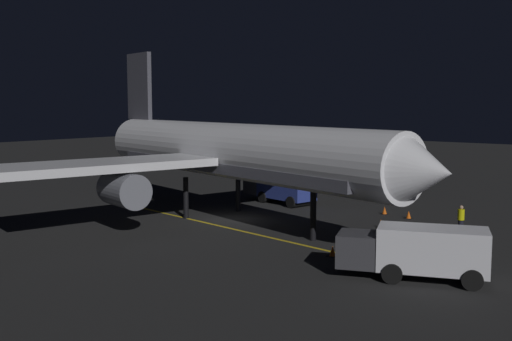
# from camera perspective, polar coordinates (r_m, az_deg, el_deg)

# --- Properties ---
(ground_plane) EXTENTS (180.00, 180.00, 0.20)m
(ground_plane) POSITION_cam_1_polar(r_m,az_deg,el_deg) (40.88, -2.19, -4.83)
(ground_plane) COLOR black
(apron_guide_stripe) EXTENTS (3.63, 24.56, 0.01)m
(apron_guide_stripe) POSITION_cam_1_polar(r_m,az_deg,el_deg) (36.41, -0.08, -6.05)
(apron_guide_stripe) COLOR gold
(apron_guide_stripe) RESTS_ON ground_plane
(airliner) EXTENTS (30.65, 34.84, 11.99)m
(airliner) POSITION_cam_1_polar(r_m,az_deg,el_deg) (40.72, -2.71, 1.66)
(airliner) COLOR white
(airliner) RESTS_ON ground_plane
(baggage_truck) EXTENTS (4.36, 6.81, 2.38)m
(baggage_truck) POSITION_cam_1_polar(r_m,az_deg,el_deg) (27.96, 15.09, -7.48)
(baggage_truck) COLOR silver
(baggage_truck) RESTS_ON ground_plane
(catering_truck) EXTENTS (3.33, 6.79, 2.38)m
(catering_truck) POSITION_cam_1_polar(r_m,az_deg,el_deg) (47.49, 2.37, -1.60)
(catering_truck) COLOR navy
(catering_truck) RESTS_ON ground_plane
(ground_crew_worker) EXTENTS (0.40, 0.40, 1.74)m
(ground_crew_worker) POSITION_cam_1_polar(r_m,az_deg,el_deg) (38.38, 18.85, -4.41)
(ground_crew_worker) COLOR black
(ground_crew_worker) RESTS_ON ground_plane
(traffic_cone_near_left) EXTENTS (0.50, 0.50, 0.55)m
(traffic_cone_near_left) POSITION_cam_1_polar(r_m,az_deg,el_deg) (43.73, 12.09, -3.76)
(traffic_cone_near_left) COLOR #EA590F
(traffic_cone_near_left) RESTS_ON ground_plane
(traffic_cone_near_right) EXTENTS (0.50, 0.50, 0.55)m
(traffic_cone_near_right) POSITION_cam_1_polar(r_m,az_deg,el_deg) (38.97, 11.75, -4.99)
(traffic_cone_near_right) COLOR #EA590F
(traffic_cone_near_right) RESTS_ON ground_plane
(traffic_cone_under_wing) EXTENTS (0.50, 0.50, 0.55)m
(traffic_cone_under_wing) POSITION_cam_1_polar(r_m,az_deg,el_deg) (31.44, 7.27, -7.64)
(traffic_cone_under_wing) COLOR #EA590F
(traffic_cone_under_wing) RESTS_ON ground_plane
(traffic_cone_far) EXTENTS (0.50, 0.50, 0.55)m
(traffic_cone_far) POSITION_cam_1_polar(r_m,az_deg,el_deg) (42.46, 14.27, -4.12)
(traffic_cone_far) COLOR #EA590F
(traffic_cone_far) RESTS_ON ground_plane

